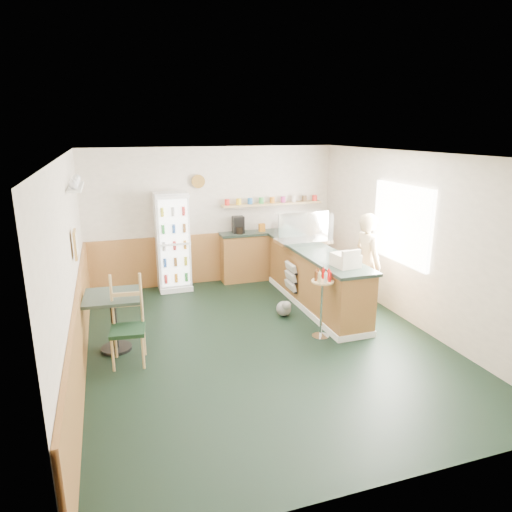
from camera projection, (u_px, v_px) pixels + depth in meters
name	position (u px, v px, depth m)	size (l,w,h in m)	color
ground	(262.00, 341.00, 6.72)	(6.00, 6.00, 0.00)	black
room_envelope	(233.00, 231.00, 6.91)	(5.04, 6.02, 2.72)	beige
service_counter	(315.00, 281.00, 7.99)	(0.68, 3.01, 1.01)	#AC6D37
back_counter	(273.00, 252.00, 9.50)	(2.24, 0.42, 1.69)	#AC6D37
drinks_fridge	(173.00, 242.00, 8.71)	(0.62, 0.53, 1.88)	white
display_case	(303.00, 228.00, 8.28)	(0.98, 0.51, 0.56)	silver
cash_register	(345.00, 260.00, 6.89)	(0.34, 0.36, 0.20)	beige
shopkeeper	(367.00, 263.00, 7.62)	(0.57, 0.41, 1.70)	tan
condiment_stand	(322.00, 294.00, 6.69)	(0.33, 0.33, 1.04)	silver
newspaper_rack	(291.00, 277.00, 8.11)	(0.09, 0.42, 0.50)	black
cafe_table	(113.00, 311.00, 6.32)	(0.80, 0.80, 0.82)	black
cafe_chair	(126.00, 317.00, 6.03)	(0.49, 0.49, 1.19)	black
dog_doorstop	(284.00, 308.00, 7.60)	(0.25, 0.32, 0.30)	gray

